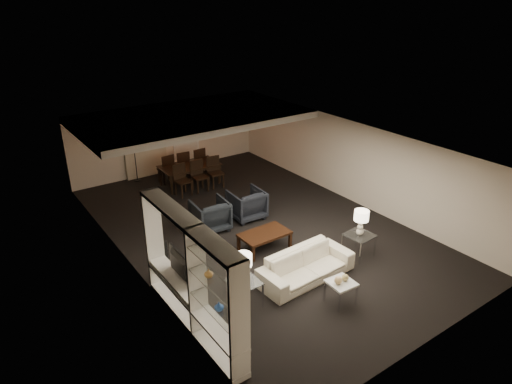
{
  "coord_description": "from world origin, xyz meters",
  "views": [
    {
      "loc": [
        -6.4,
        -9.11,
        6.07
      ],
      "look_at": [
        0.0,
        0.0,
        1.1
      ],
      "focal_mm": 32.0,
      "sensor_mm": 36.0,
      "label": 1
    }
  ],
  "objects_px": {
    "television": "(177,266)",
    "floor_speaker": "(166,261)",
    "armchair_left": "(210,215)",
    "table_lamp_left": "(243,268)",
    "table_lamp_right": "(361,223)",
    "chair_nr": "(216,172)",
    "chair_fm": "(182,165)",
    "coffee_table": "(265,241)",
    "chair_fl": "(166,168)",
    "dining_table": "(191,175)",
    "floor_lamp": "(135,159)",
    "sofa": "(306,266)",
    "marble_table": "(340,292)",
    "chair_fr": "(197,161)",
    "chair_nm": "(200,176)",
    "vase_blue": "(219,306)",
    "vase_amber": "(209,273)",
    "side_table_right": "(358,245)",
    "side_table_left": "(244,293)",
    "armchair_right": "(247,204)",
    "chair_nl": "(183,180)",
    "pendant_light": "(201,130)"
  },
  "relations": [
    {
      "from": "coffee_table",
      "to": "armchair_left",
      "type": "bearing_deg",
      "value": 109.44
    },
    {
      "from": "table_lamp_right",
      "to": "chair_nr",
      "type": "relative_size",
      "value": 0.64
    },
    {
      "from": "vase_amber",
      "to": "table_lamp_left",
      "type": "bearing_deg",
      "value": 31.08
    },
    {
      "from": "chair_nr",
      "to": "chair_fm",
      "type": "xyz_separation_m",
      "value": [
        -0.6,
        1.3,
        0.0
      ]
    },
    {
      "from": "chair_fl",
      "to": "floor_lamp",
      "type": "xyz_separation_m",
      "value": [
        -0.75,
        0.75,
        0.28
      ]
    },
    {
      "from": "television",
      "to": "vase_blue",
      "type": "relative_size",
      "value": 5.81
    },
    {
      "from": "vase_blue",
      "to": "chair_nl",
      "type": "xyz_separation_m",
      "value": [
        2.69,
        6.77,
        -0.63
      ]
    },
    {
      "from": "table_lamp_left",
      "to": "chair_nm",
      "type": "bearing_deg",
      "value": 69.73
    },
    {
      "from": "table_lamp_right",
      "to": "armchair_left",
      "type": "bearing_deg",
      "value": 124.88
    },
    {
      "from": "sofa",
      "to": "floor_speaker",
      "type": "distance_m",
      "value": 3.15
    },
    {
      "from": "armchair_left",
      "to": "dining_table",
      "type": "height_order",
      "value": "armchair_left"
    },
    {
      "from": "chair_nm",
      "to": "chair_fl",
      "type": "xyz_separation_m",
      "value": [
        -0.6,
        1.3,
        0.0
      ]
    },
    {
      "from": "marble_table",
      "to": "floor_speaker",
      "type": "relative_size",
      "value": 0.53
    },
    {
      "from": "armchair_right",
      "to": "chair_fl",
      "type": "bearing_deg",
      "value": -75.34
    },
    {
      "from": "floor_lamp",
      "to": "side_table_left",
      "type": "bearing_deg",
      "value": -95.65
    },
    {
      "from": "table_lamp_left",
      "to": "floor_lamp",
      "type": "relative_size",
      "value": 0.41
    },
    {
      "from": "floor_speaker",
      "to": "chair_nl",
      "type": "xyz_separation_m",
      "value": [
        2.42,
        3.97,
        0.02
      ]
    },
    {
      "from": "vase_blue",
      "to": "floor_speaker",
      "type": "relative_size",
      "value": 0.17
    },
    {
      "from": "television",
      "to": "floor_speaker",
      "type": "distance_m",
      "value": 1.26
    },
    {
      "from": "sofa",
      "to": "vase_blue",
      "type": "relative_size",
      "value": 13.68
    },
    {
      "from": "floor_speaker",
      "to": "chair_nm",
      "type": "distance_m",
      "value": 4.99
    },
    {
      "from": "vase_amber",
      "to": "chair_fl",
      "type": "xyz_separation_m",
      "value": [
        2.69,
        7.76,
        -1.13
      ]
    },
    {
      "from": "chair_nl",
      "to": "chair_nr",
      "type": "relative_size",
      "value": 1.0
    },
    {
      "from": "television",
      "to": "chair_nl",
      "type": "xyz_separation_m",
      "value": [
        2.66,
        5.08,
        -0.52
      ]
    },
    {
      "from": "sofa",
      "to": "chair_fm",
      "type": "bearing_deg",
      "value": 84.12
    },
    {
      "from": "dining_table",
      "to": "television",
      "type": "bearing_deg",
      "value": -118.1
    },
    {
      "from": "coffee_table",
      "to": "chair_fl",
      "type": "bearing_deg",
      "value": 91.85
    },
    {
      "from": "sofa",
      "to": "chair_nm",
      "type": "relative_size",
      "value": 2.24
    },
    {
      "from": "table_lamp_left",
      "to": "floor_lamp",
      "type": "bearing_deg",
      "value": 84.35
    },
    {
      "from": "side_table_left",
      "to": "chair_nr",
      "type": "distance_m",
      "value": 6.37
    },
    {
      "from": "table_lamp_left",
      "to": "dining_table",
      "type": "height_order",
      "value": "table_lamp_left"
    },
    {
      "from": "pendant_light",
      "to": "sofa",
      "type": "bearing_deg",
      "value": -96.93
    },
    {
      "from": "table_lamp_left",
      "to": "chair_fm",
      "type": "bearing_deg",
      "value": 73.24
    },
    {
      "from": "table_lamp_right",
      "to": "chair_fm",
      "type": "relative_size",
      "value": 0.64
    },
    {
      "from": "vase_blue",
      "to": "chair_fr",
      "type": "height_order",
      "value": "vase_blue"
    },
    {
      "from": "coffee_table",
      "to": "chair_fm",
      "type": "bearing_deg",
      "value": 85.55
    },
    {
      "from": "dining_table",
      "to": "armchair_left",
      "type": "bearing_deg",
      "value": -106.73
    },
    {
      "from": "marble_table",
      "to": "floor_lamp",
      "type": "relative_size",
      "value": 0.33
    },
    {
      "from": "television",
      "to": "dining_table",
      "type": "height_order",
      "value": "television"
    },
    {
      "from": "television",
      "to": "floor_speaker",
      "type": "xyz_separation_m",
      "value": [
        0.24,
        1.11,
        -0.54
      ]
    },
    {
      "from": "side_table_right",
      "to": "sofa",
      "type": "bearing_deg",
      "value": 180.0
    },
    {
      "from": "side_table_left",
      "to": "floor_lamp",
      "type": "relative_size",
      "value": 0.4
    },
    {
      "from": "coffee_table",
      "to": "side_table_left",
      "type": "distance_m",
      "value": 2.34
    },
    {
      "from": "chair_fl",
      "to": "sofa",
      "type": "bearing_deg",
      "value": 85.71
    },
    {
      "from": "marble_table",
      "to": "chair_fr",
      "type": "relative_size",
      "value": 0.51
    },
    {
      "from": "television",
      "to": "chair_nm",
      "type": "distance_m",
      "value": 6.06
    },
    {
      "from": "armchair_left",
      "to": "floor_lamp",
      "type": "height_order",
      "value": "floor_lamp"
    },
    {
      "from": "armchair_left",
      "to": "table_lamp_left",
      "type": "xyz_separation_m",
      "value": [
        -1.1,
        -3.3,
        0.49
      ]
    },
    {
      "from": "vase_amber",
      "to": "chair_nm",
      "type": "distance_m",
      "value": 7.33
    },
    {
      "from": "coffee_table",
      "to": "floor_speaker",
      "type": "bearing_deg",
      "value": 176.02
    }
  ]
}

